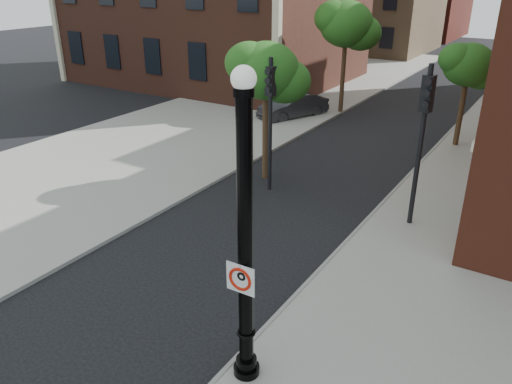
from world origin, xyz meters
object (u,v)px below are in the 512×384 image
Objects in this scene: parked_car at (293,106)px; traffic_signal_left at (270,103)px; no_parking_sign at (241,279)px; lamppost at (245,255)px; traffic_signal_right at (423,121)px.

traffic_signal_left reaches higher than parked_car.
parked_car is at bearing 113.92° from no_parking_sign.
lamppost reaches higher than traffic_signal_right.
parked_car is at bearing 143.20° from traffic_signal_right.
parked_car is 10.29m from traffic_signal_left.
lamppost is at bearing -87.50° from traffic_signal_right.
lamppost is 10.53× the size of no_parking_sign.
lamppost is 1.53× the size of parked_car.
traffic_signal_right is at bearing 82.71° from no_parking_sign.
traffic_signal_right is at bearing -21.54° from parked_car.
lamppost is 9.42m from traffic_signal_left.
no_parking_sign is 0.15× the size of parked_car.
no_parking_sign is 9.58m from traffic_signal_left.
lamppost is 1.28× the size of traffic_signal_left.
lamppost is 8.24m from traffic_signal_right.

